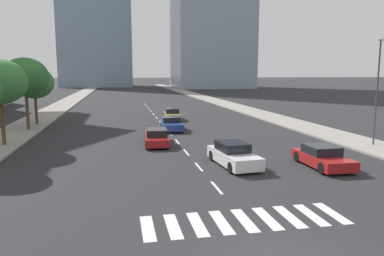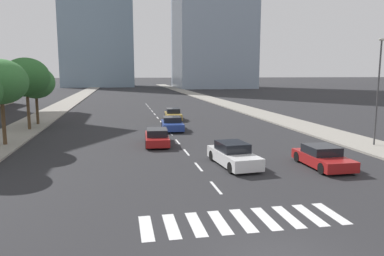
{
  "view_description": "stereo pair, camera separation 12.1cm",
  "coord_description": "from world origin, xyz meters",
  "px_view_note": "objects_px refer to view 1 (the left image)",
  "views": [
    {
      "loc": [
        -4.47,
        -9.11,
        5.45
      ],
      "look_at": [
        0.0,
        13.25,
        2.0
      ],
      "focal_mm": 34.29,
      "sensor_mm": 36.0,
      "label": 1
    },
    {
      "loc": [
        -4.35,
        -9.13,
        5.45
      ],
      "look_at": [
        0.0,
        13.25,
        2.0
      ],
      "focal_mm": 34.29,
      "sensor_mm": 36.0,
      "label": 2
    }
  ],
  "objects_px": {
    "sedan_red_3": "(157,137)",
    "sedan_red_4": "(322,157)",
    "sedan_gold_2": "(172,115)",
    "street_tree_third": "(25,77)",
    "sedan_white_1": "(233,155)",
    "street_tree_fourth": "(34,83)",
    "sedan_blue_0": "(172,124)",
    "street_tree_second": "(0,82)",
    "street_lamp_east": "(378,84)"
  },
  "relations": [
    {
      "from": "sedan_red_3",
      "to": "sedan_red_4",
      "type": "xyz_separation_m",
      "value": [
        8.81,
        -8.58,
        -0.0
      ]
    },
    {
      "from": "sedan_gold_2",
      "to": "street_tree_third",
      "type": "distance_m",
      "value": 16.2
    },
    {
      "from": "sedan_gold_2",
      "to": "sedan_red_4",
      "type": "height_order",
      "value": "sedan_gold_2"
    },
    {
      "from": "sedan_white_1",
      "to": "sedan_gold_2",
      "type": "xyz_separation_m",
      "value": [
        -0.47,
        21.95,
        -0.03
      ]
    },
    {
      "from": "sedan_gold_2",
      "to": "street_tree_fourth",
      "type": "xyz_separation_m",
      "value": [
        -14.54,
        -1.92,
        3.84
      ]
    },
    {
      "from": "sedan_blue_0",
      "to": "street_tree_third",
      "type": "distance_m",
      "value": 14.24
    },
    {
      "from": "sedan_blue_0",
      "to": "street_tree_fourth",
      "type": "distance_m",
      "value": 15.09
    },
    {
      "from": "sedan_blue_0",
      "to": "sedan_red_3",
      "type": "relative_size",
      "value": 0.94
    },
    {
      "from": "sedan_red_4",
      "to": "street_tree_second",
      "type": "distance_m",
      "value": 22.8
    },
    {
      "from": "sedan_blue_0",
      "to": "sedan_red_3",
      "type": "xyz_separation_m",
      "value": [
        -2.14,
        -6.85,
        -0.02
      ]
    },
    {
      "from": "sedan_gold_2",
      "to": "sedan_red_3",
      "type": "height_order",
      "value": "sedan_gold_2"
    },
    {
      "from": "sedan_white_1",
      "to": "sedan_gold_2",
      "type": "relative_size",
      "value": 1.01
    },
    {
      "from": "sedan_blue_0",
      "to": "street_tree_third",
      "type": "height_order",
      "value": "street_tree_third"
    },
    {
      "from": "street_tree_second",
      "to": "sedan_gold_2",
      "type": "bearing_deg",
      "value": 42.22
    },
    {
      "from": "sedan_red_4",
      "to": "street_tree_second",
      "type": "height_order",
      "value": "street_tree_second"
    },
    {
      "from": "sedan_blue_0",
      "to": "street_tree_second",
      "type": "distance_m",
      "value": 14.99
    },
    {
      "from": "sedan_blue_0",
      "to": "street_lamp_east",
      "type": "distance_m",
      "value": 17.82
    },
    {
      "from": "sedan_blue_0",
      "to": "street_tree_second",
      "type": "relative_size",
      "value": 0.7
    },
    {
      "from": "sedan_white_1",
      "to": "street_tree_second",
      "type": "distance_m",
      "value": 17.87
    },
    {
      "from": "sedan_white_1",
      "to": "street_tree_fourth",
      "type": "xyz_separation_m",
      "value": [
        -15.02,
        20.03,
        3.81
      ]
    },
    {
      "from": "sedan_blue_0",
      "to": "street_tree_second",
      "type": "bearing_deg",
      "value": -64.87
    },
    {
      "from": "street_tree_second",
      "to": "street_tree_fourth",
      "type": "height_order",
      "value": "street_tree_second"
    },
    {
      "from": "street_lamp_east",
      "to": "street_tree_third",
      "type": "xyz_separation_m",
      "value": [
        -26.96,
        12.99,
        0.4
      ]
    },
    {
      "from": "sedan_red_4",
      "to": "street_tree_third",
      "type": "bearing_deg",
      "value": -130.86
    },
    {
      "from": "sedan_red_4",
      "to": "street_tree_second",
      "type": "bearing_deg",
      "value": -116.13
    },
    {
      "from": "sedan_red_3",
      "to": "street_tree_third",
      "type": "bearing_deg",
      "value": 54.64
    },
    {
      "from": "sedan_blue_0",
      "to": "street_tree_third",
      "type": "relative_size",
      "value": 0.66
    },
    {
      "from": "street_tree_second",
      "to": "street_tree_third",
      "type": "bearing_deg",
      "value": 90.0
    },
    {
      "from": "sedan_gold_2",
      "to": "sedan_red_4",
      "type": "bearing_deg",
      "value": 16.37
    },
    {
      "from": "sedan_white_1",
      "to": "sedan_red_3",
      "type": "relative_size",
      "value": 0.99
    },
    {
      "from": "sedan_white_1",
      "to": "sedan_blue_0",
      "type": "bearing_deg",
      "value": -178.67
    },
    {
      "from": "sedan_red_3",
      "to": "sedan_gold_2",
      "type": "bearing_deg",
      "value": -9.21
    },
    {
      "from": "sedan_red_4",
      "to": "street_tree_fourth",
      "type": "height_order",
      "value": "street_tree_fourth"
    },
    {
      "from": "sedan_red_4",
      "to": "street_lamp_east",
      "type": "relative_size",
      "value": 0.55
    },
    {
      "from": "sedan_blue_0",
      "to": "sedan_red_4",
      "type": "relative_size",
      "value": 1.05
    },
    {
      "from": "street_tree_fourth",
      "to": "sedan_red_3",
      "type": "bearing_deg",
      "value": -48.69
    },
    {
      "from": "sedan_gold_2",
      "to": "street_tree_second",
      "type": "bearing_deg",
      "value": -44.67
    },
    {
      "from": "sedan_white_1",
      "to": "street_lamp_east",
      "type": "xyz_separation_m",
      "value": [
        11.95,
        3.35,
        3.99
      ]
    },
    {
      "from": "street_lamp_east",
      "to": "sedan_gold_2",
      "type": "bearing_deg",
      "value": 123.74
    },
    {
      "from": "sedan_red_4",
      "to": "street_tree_third",
      "type": "height_order",
      "value": "street_tree_third"
    },
    {
      "from": "street_lamp_east",
      "to": "street_tree_fourth",
      "type": "height_order",
      "value": "street_lamp_east"
    },
    {
      "from": "sedan_white_1",
      "to": "street_tree_fourth",
      "type": "distance_m",
      "value": 25.32
    },
    {
      "from": "sedan_white_1",
      "to": "sedan_red_3",
      "type": "xyz_separation_m",
      "value": [
        -3.81,
        7.28,
        -0.06
      ]
    },
    {
      "from": "sedan_blue_0",
      "to": "sedan_gold_2",
      "type": "xyz_separation_m",
      "value": [
        1.2,
        7.83,
        0.01
      ]
    },
    {
      "from": "sedan_red_4",
      "to": "street_tree_second",
      "type": "xyz_separation_m",
      "value": [
        -20.02,
        10.05,
        4.21
      ]
    },
    {
      "from": "street_tree_second",
      "to": "street_tree_third",
      "type": "distance_m",
      "value": 7.59
    },
    {
      "from": "sedan_gold_2",
      "to": "sedan_red_4",
      "type": "distance_m",
      "value": 23.89
    },
    {
      "from": "sedan_blue_0",
      "to": "street_tree_third",
      "type": "xyz_separation_m",
      "value": [
        -13.35,
        2.22,
        4.43
      ]
    },
    {
      "from": "sedan_red_3",
      "to": "street_lamp_east",
      "type": "relative_size",
      "value": 0.61
    },
    {
      "from": "sedan_blue_0",
      "to": "sedan_white_1",
      "type": "xyz_separation_m",
      "value": [
        1.67,
        -14.12,
        0.04
      ]
    }
  ]
}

